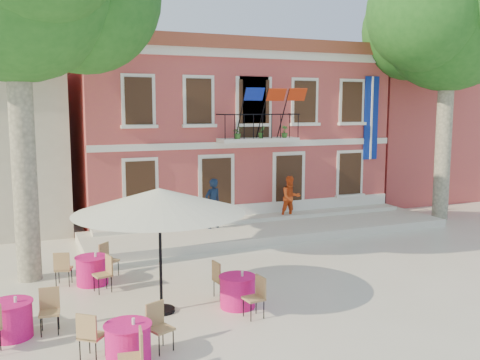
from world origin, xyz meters
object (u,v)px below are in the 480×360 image
plane_tree_east (449,24)px  cafe_table_3 (92,269)px  pedestrian_orange (291,197)px  cafe_table_2 (128,342)px  cafe_table_1 (238,290)px  patio_umbrella (159,201)px  pedestrian_navy (213,203)px  cafe_table_0 (11,318)px

plane_tree_east → cafe_table_3: plane_tree_east is taller
pedestrian_orange → cafe_table_3: 9.46m
pedestrian_orange → cafe_table_2: 12.49m
cafe_table_1 → cafe_table_2: bearing=-148.0°
cafe_table_1 → plane_tree_east: bearing=27.2°
cafe_table_1 → cafe_table_2: 3.51m
plane_tree_east → patio_umbrella: size_ratio=2.80×
patio_umbrella → pedestrian_orange: patio_umbrella is taller
cafe_table_2 → cafe_table_3: (-0.03, 4.92, 0.00)m
cafe_table_1 → cafe_table_3: size_ratio=1.07×
pedestrian_navy → cafe_table_1: pedestrian_navy is taller
pedestrian_orange → cafe_table_0: bearing=-142.7°
cafe_table_0 → cafe_table_2: same height
cafe_table_2 → cafe_table_3: size_ratio=1.02×
cafe_table_3 → cafe_table_1: bearing=-45.5°
cafe_table_2 → pedestrian_navy: bearing=61.3°
plane_tree_east → patio_umbrella: bearing=-157.3°
pedestrian_navy → cafe_table_3: 6.34m
pedestrian_navy → cafe_table_1: bearing=56.8°
plane_tree_east → cafe_table_0: (-16.93, -5.91, -7.74)m
pedestrian_navy → pedestrian_orange: 3.49m
pedestrian_orange → cafe_table_2: bearing=-129.5°
pedestrian_orange → cafe_table_1: pedestrian_orange is taller
pedestrian_orange → patio_umbrella: bearing=-133.0°
patio_umbrella → cafe_table_2: patio_umbrella is taller
pedestrian_orange → cafe_table_0: (-10.36, -7.19, -0.74)m
pedestrian_navy → cafe_table_0: (-6.89, -6.80, -0.80)m
pedestrian_orange → cafe_table_1: 9.18m
cafe_table_0 → cafe_table_3: same height
cafe_table_3 → patio_umbrella: bearing=-65.0°
patio_umbrella → cafe_table_0: patio_umbrella is taller
patio_umbrella → cafe_table_2: 3.39m
cafe_table_0 → patio_umbrella: bearing=3.3°
cafe_table_1 → cafe_table_3: 4.29m
patio_umbrella → cafe_table_3: size_ratio=2.17×
patio_umbrella → pedestrian_orange: (7.13, 7.01, -1.47)m
pedestrian_orange → cafe_table_3: bearing=-150.0°
plane_tree_east → patio_umbrella: 15.84m
plane_tree_east → cafe_table_3: (-14.93, -3.07, -7.74)m
pedestrian_navy → pedestrian_orange: size_ratio=1.07×
patio_umbrella → cafe_table_1: bearing=-12.9°
plane_tree_east → pedestrian_navy: size_ratio=5.94×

